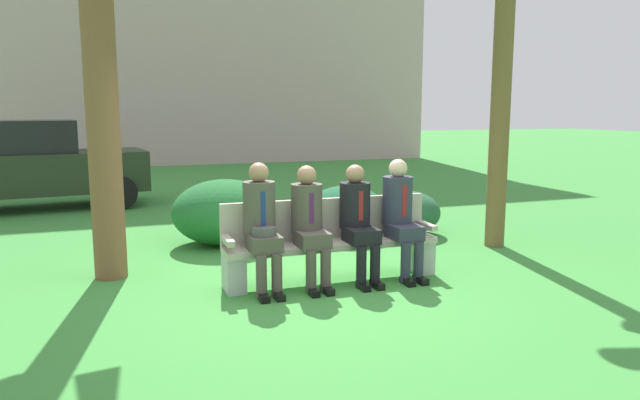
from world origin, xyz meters
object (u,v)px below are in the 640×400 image
shrub_near_bench (346,211)px  shrub_mid_lawn (406,213)px  seated_man_centerleft (309,219)px  building_backdrop (214,1)px  seated_man_centerright (358,217)px  parked_car_near (35,165)px  park_bench (330,241)px  seated_man_rightmost (401,212)px  seated_man_leftmost (261,221)px  shrub_far_lawn (225,212)px

shrub_near_bench → shrub_mid_lawn: bearing=-11.5°
seated_man_centerleft → building_backdrop: bearing=83.3°
seated_man_centerright → shrub_mid_lawn: bearing=50.4°
parked_car_near → seated_man_centerleft: bearing=-62.4°
park_bench → parked_car_near: 7.22m
seated_man_rightmost → parked_car_near: size_ratio=0.33×
shrub_near_bench → parked_car_near: bearing=137.8°
seated_man_rightmost → shrub_mid_lawn: bearing=60.6°
park_bench → seated_man_leftmost: (-0.81, -0.13, 0.31)m
park_bench → shrub_far_lawn: size_ratio=1.64×
seated_man_centerright → park_bench: bearing=154.5°
park_bench → seated_man_centerleft: 0.43m
seated_man_centerleft → shrub_mid_lawn: 2.99m
seated_man_leftmost → shrub_far_lawn: (0.02, 2.26, -0.29)m
seated_man_leftmost → seated_man_rightmost: seated_man_leftmost is taller
seated_man_centerright → parked_car_near: size_ratio=0.32×
park_bench → shrub_near_bench: size_ratio=1.97×
seated_man_leftmost → seated_man_centerleft: 0.52m
shrub_near_bench → parked_car_near: (-4.63, 4.20, 0.46)m
park_bench → parked_car_near: (-3.62, 6.24, 0.40)m
park_bench → building_backdrop: size_ratio=0.16×
shrub_mid_lawn → shrub_far_lawn: size_ratio=0.73×
shrub_mid_lawn → parked_car_near: (-5.53, 4.38, 0.50)m
seated_man_centerleft → seated_man_centerright: (0.56, -0.00, -0.00)m
seated_man_rightmost → shrub_far_lawn: (-1.59, 2.25, -0.28)m
seated_man_rightmost → shrub_mid_lawn: size_ratio=1.25×
building_backdrop → seated_man_centerright: bearing=-94.9°
park_bench → shrub_mid_lawn: (1.92, 1.85, -0.11)m
seated_man_centerright → shrub_far_lawn: (-1.07, 2.26, -0.26)m
seated_man_centerright → seated_man_rightmost: bearing=0.5°
park_bench → seated_man_centerright: size_ratio=1.87×
seated_man_leftmost → seated_man_rightmost: size_ratio=1.01×
seated_man_centerleft → shrub_far_lawn: (-0.50, 2.26, -0.27)m
seated_man_centerleft → parked_car_near: parked_car_near is taller
park_bench → shrub_mid_lawn: size_ratio=2.26×
seated_man_leftmost → seated_man_centerleft: size_ratio=1.04×
seated_man_centerleft → parked_car_near: size_ratio=0.32×
shrub_mid_lawn → building_backdrop: size_ratio=0.07×
seated_man_centerright → building_backdrop: (1.54, 17.86, 5.30)m
seated_man_leftmost → parked_car_near: parked_car_near is taller
shrub_near_bench → parked_car_near: parked_car_near is taller
building_backdrop → shrub_mid_lawn: bearing=-89.6°
shrub_near_bench → shrub_far_lawn: size_ratio=0.83×
park_bench → shrub_far_lawn: shrub_far_lawn is taller
seated_man_centerleft → seated_man_rightmost: seated_man_rightmost is taller
seated_man_leftmost → seated_man_centerleft: seated_man_leftmost is taller
seated_man_centerright → seated_man_rightmost: (0.53, 0.00, 0.02)m
seated_man_centerright → shrub_far_lawn: size_ratio=0.88×
seated_man_centerleft → shrub_far_lawn: 2.33m
shrub_near_bench → shrub_far_lawn: (-1.80, 0.09, 0.08)m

